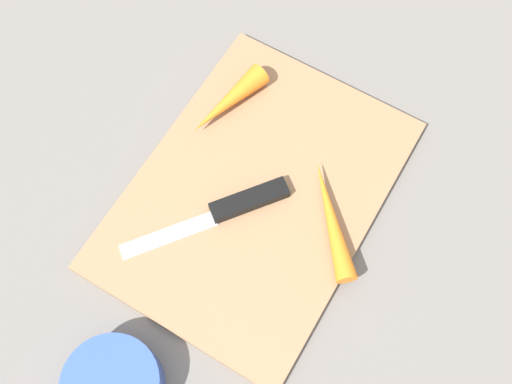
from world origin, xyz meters
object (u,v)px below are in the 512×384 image
Objects in this scene: cutting_board at (256,194)px; carrot_short at (228,102)px; knife at (242,206)px; carrot_long at (331,219)px.

cutting_board is 0.12m from carrot_short.
cutting_board is at bearing -150.03° from knife.
knife is (0.03, -0.00, 0.01)m from cutting_board.
cutting_board is at bearing 54.86° from carrot_long.
cutting_board is 2.11× the size of knife.
knife is at bearing 69.16° from carrot_long.
cutting_board is 0.09m from carrot_long.
carrot_short reaches higher than knife.
carrot_short reaches higher than carrot_long.
carrot_long is 0.19m from carrot_short.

